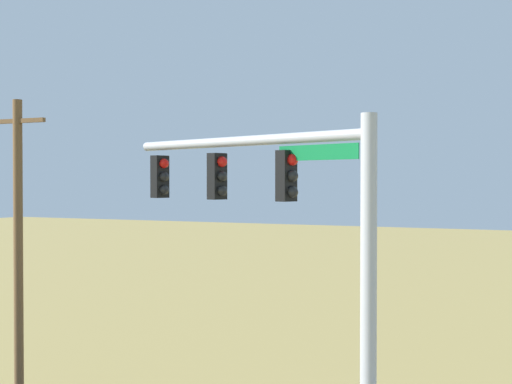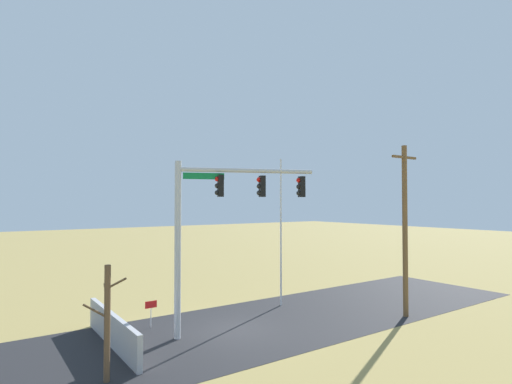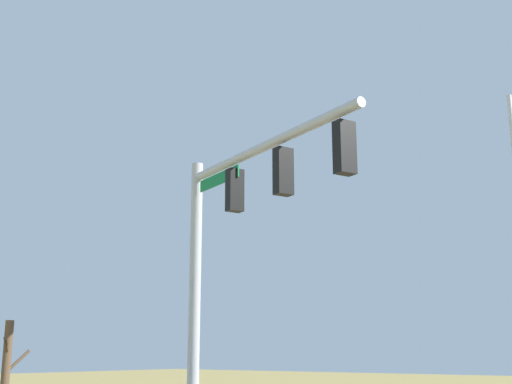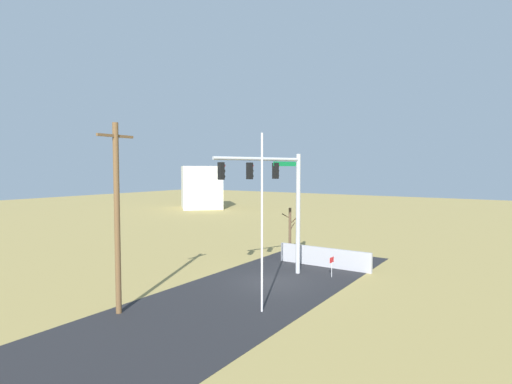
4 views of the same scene
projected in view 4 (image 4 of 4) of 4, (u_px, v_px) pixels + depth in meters
name	position (u px, v px, depth m)	size (l,w,h in m)	color
ground_plane	(272.00, 282.00, 23.77)	(160.00, 160.00, 0.00)	#9E894C
road_surface	(231.00, 300.00, 20.45)	(28.00, 8.00, 0.01)	#232326
sidewalk_corner	(305.00, 270.00, 26.57)	(6.00, 6.00, 0.01)	#B7B5AD
retaining_fence	(324.00, 257.00, 27.42)	(0.20, 6.60, 1.31)	#A8A8AD
signal_mast	(277.00, 191.00, 24.43)	(5.93, 2.37, 7.57)	#B2B5BA
flagpole	(262.00, 223.00, 18.57)	(0.10, 0.10, 8.27)	silver
utility_pole	(117.00, 215.00, 18.36)	(1.90, 0.26, 8.72)	brown
bare_tree	(290.00, 232.00, 30.02)	(1.27, 1.02, 3.76)	brown
open_sign	(332.00, 262.00, 24.79)	(0.56, 0.04, 1.22)	silver
distant_building	(201.00, 187.00, 68.57)	(7.75, 6.41, 7.10)	silver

